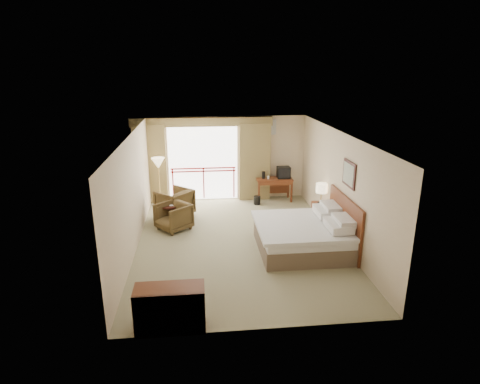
{
  "coord_description": "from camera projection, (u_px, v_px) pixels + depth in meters",
  "views": [
    {
      "loc": [
        -0.95,
        -9.14,
        4.23
      ],
      "look_at": [
        0.07,
        0.4,
        1.18
      ],
      "focal_mm": 30.0,
      "sensor_mm": 36.0,
      "label": 1
    }
  ],
  "objects": [
    {
      "name": "tv",
      "position": [
        284.0,
        173.0,
        12.86
      ],
      "size": [
        0.41,
        0.32,
        0.37
      ],
      "rotation": [
        0.0,
        0.0,
        -0.09
      ],
      "color": "black",
      "rests_on": "desk"
    },
    {
      "name": "phone",
      "position": [
        321.0,
        204.0,
        10.81
      ],
      "size": [
        0.23,
        0.2,
        0.08
      ],
      "primitive_type": "cube",
      "rotation": [
        0.0,
        0.0,
        -0.3
      ],
      "color": "black",
      "rests_on": "nightstand"
    },
    {
      "name": "wall_right",
      "position": [
        340.0,
        187.0,
        9.88
      ],
      "size": [
        0.0,
        7.0,
        7.0
      ],
      "primitive_type": "plane",
      "rotation": [
        1.57,
        0.0,
        -1.57
      ],
      "color": "beige",
      "rests_on": "ground"
    },
    {
      "name": "balcony_railing",
      "position": [
        203.0,
        175.0,
        12.99
      ],
      "size": [
        2.09,
        0.03,
        1.02
      ],
      "color": "#A50F0E",
      "rests_on": "wall_back"
    },
    {
      "name": "wall_front",
      "position": [
        262.0,
        256.0,
        6.31
      ],
      "size": [
        5.0,
        0.0,
        5.0
      ],
      "primitive_type": "plane",
      "rotation": [
        -1.57,
        0.0,
        0.0
      ],
      "color": "beige",
      "rests_on": "ground"
    },
    {
      "name": "dresser",
      "position": [
        170.0,
        308.0,
        6.63
      ],
      "size": [
        1.15,
        0.49,
        0.77
      ],
      "rotation": [
        0.0,
        0.0,
        0.06
      ],
      "color": "#572412",
      "rests_on": "floor"
    },
    {
      "name": "balcony_door",
      "position": [
        203.0,
        164.0,
        12.89
      ],
      "size": [
        2.4,
        0.0,
        2.4
      ],
      "primitive_type": "plane",
      "rotation": [
        1.57,
        0.0,
        0.0
      ],
      "color": "white",
      "rests_on": "wall_back"
    },
    {
      "name": "table_lamp",
      "position": [
        322.0,
        188.0,
        10.89
      ],
      "size": [
        0.31,
        0.31,
        0.54
      ],
      "rotation": [
        0.0,
        0.0,
        -0.27
      ],
      "color": "tan",
      "rests_on": "nightstand"
    },
    {
      "name": "curtain_left",
      "position": [
        151.0,
        164.0,
        12.59
      ],
      "size": [
        1.0,
        0.26,
        2.5
      ],
      "primitive_type": "cube",
      "color": "olive",
      "rests_on": "wall_back"
    },
    {
      "name": "hvac_vent",
      "position": [
        268.0,
        127.0,
        12.75
      ],
      "size": [
        0.5,
        0.04,
        0.5
      ],
      "primitive_type": "cube",
      "color": "silver",
      "rests_on": "wall_back"
    },
    {
      "name": "floor",
      "position": [
        239.0,
        242.0,
        10.04
      ],
      "size": [
        7.0,
        7.0,
        0.0
      ],
      "primitive_type": "plane",
      "color": "gray",
      "rests_on": "ground"
    },
    {
      "name": "armchair_near",
      "position": [
        174.0,
        229.0,
        10.81
      ],
      "size": [
        1.11,
        1.11,
        0.73
      ],
      "primitive_type": "imported",
      "rotation": [
        0.0,
        0.0,
        -0.88
      ],
      "color": "#43321A",
      "rests_on": "floor"
    },
    {
      "name": "wall_left",
      "position": [
        133.0,
        194.0,
        9.38
      ],
      "size": [
        0.0,
        7.0,
        7.0
      ],
      "primitive_type": "plane",
      "rotation": [
        1.57,
        0.0,
        1.57
      ],
      "color": "beige",
      "rests_on": "ground"
    },
    {
      "name": "wastebasket",
      "position": [
        257.0,
        200.0,
        12.7
      ],
      "size": [
        0.23,
        0.23,
        0.27
      ],
      "primitive_type": "cylinder",
      "rotation": [
        0.0,
        0.0,
        -0.05
      ],
      "color": "black",
      "rests_on": "floor"
    },
    {
      "name": "wall_back",
      "position": [
        228.0,
        158.0,
        12.95
      ],
      "size": [
        5.0,
        0.0,
        5.0
      ],
      "primitive_type": "plane",
      "rotation": [
        1.57,
        0.0,
        0.0
      ],
      "color": "beige",
      "rests_on": "ground"
    },
    {
      "name": "framed_art",
      "position": [
        349.0,
        174.0,
        9.16
      ],
      "size": [
        0.04,
        0.72,
        0.6
      ],
      "color": "black",
      "rests_on": "wall_right"
    },
    {
      "name": "armchair_far",
      "position": [
        175.0,
        216.0,
        11.76
      ],
      "size": [
        1.24,
        1.24,
        0.81
      ],
      "primitive_type": "imported",
      "rotation": [
        0.0,
        0.0,
        -2.32
      ],
      "color": "#43321A",
      "rests_on": "floor"
    },
    {
      "name": "coffee_maker",
      "position": [
        263.0,
        175.0,
        12.82
      ],
      "size": [
        0.14,
        0.14,
        0.23
      ],
      "primitive_type": "cylinder",
      "rotation": [
        0.0,
        0.0,
        -0.36
      ],
      "color": "black",
      "rests_on": "desk"
    },
    {
      "name": "cup",
      "position": [
        268.0,
        177.0,
        12.81
      ],
      "size": [
        0.08,
        0.08,
        0.1
      ],
      "primitive_type": "cylinder",
      "rotation": [
        0.0,
        0.0,
        0.11
      ],
      "color": "white",
      "rests_on": "desk"
    },
    {
      "name": "bed",
      "position": [
        304.0,
        235.0,
        9.51
      ],
      "size": [
        2.13,
        2.06,
        0.97
      ],
      "color": "brown",
      "rests_on": "floor"
    },
    {
      "name": "side_table",
      "position": [
        170.0,
        211.0,
        11.03
      ],
      "size": [
        0.51,
        0.51,
        0.56
      ],
      "rotation": [
        0.0,
        0.0,
        -0.27
      ],
      "color": "black",
      "rests_on": "floor"
    },
    {
      "name": "curtain_right",
      "position": [
        254.0,
        162.0,
        12.92
      ],
      "size": [
        1.0,
        0.26,
        2.5
      ],
      "primitive_type": "cube",
      "color": "olive",
      "rests_on": "wall_back"
    },
    {
      "name": "headboard",
      "position": [
        344.0,
        223.0,
        9.52
      ],
      "size": [
        0.06,
        2.1,
        1.3
      ],
      "primitive_type": "cube",
      "color": "#572412",
      "rests_on": "wall_right"
    },
    {
      "name": "ceiling",
      "position": [
        239.0,
        135.0,
        9.22
      ],
      "size": [
        7.0,
        7.0,
        0.0
      ],
      "primitive_type": "plane",
      "rotation": [
        3.14,
        0.0,
        0.0
      ],
      "color": "white",
      "rests_on": "wall_back"
    },
    {
      "name": "book",
      "position": [
        170.0,
        205.0,
        10.98
      ],
      "size": [
        0.17,
        0.23,
        0.02
      ],
      "primitive_type": "imported",
      "rotation": [
        0.0,
        0.0,
        -0.03
      ],
      "color": "white",
      "rests_on": "side_table"
    },
    {
      "name": "nightstand",
      "position": [
        320.0,
        214.0,
        11.06
      ],
      "size": [
        0.45,
        0.52,
        0.61
      ],
      "primitive_type": "cube",
      "rotation": [
        0.0,
        0.0,
        -0.04
      ],
      "color": "#572412",
      "rests_on": "floor"
    },
    {
      "name": "valance",
      "position": [
        202.0,
        122.0,
        12.39
      ],
      "size": [
        4.4,
        0.22,
        0.28
      ],
      "primitive_type": "cube",
      "color": "olive",
      "rests_on": "wall_back"
    },
    {
      "name": "floor_lamp",
      "position": [
        158.0,
        165.0,
        12.05
      ],
      "size": [
        0.4,
        0.4,
        1.58
      ],
      "rotation": [
        0.0,
        0.0,
        -0.27
      ],
      "color": "tan",
      "rests_on": "floor"
    },
    {
      "name": "desk",
      "position": [
        274.0,
        183.0,
        12.98
      ],
      "size": [
        1.15,
        0.56,
        0.75
      ],
      "rotation": [
        0.0,
        0.0,
        -0.03
      ],
      "color": "#572412",
      "rests_on": "floor"
    }
  ]
}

